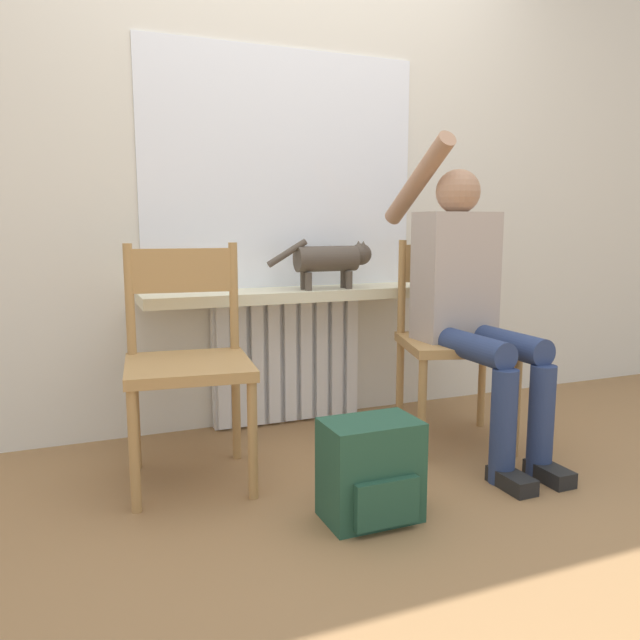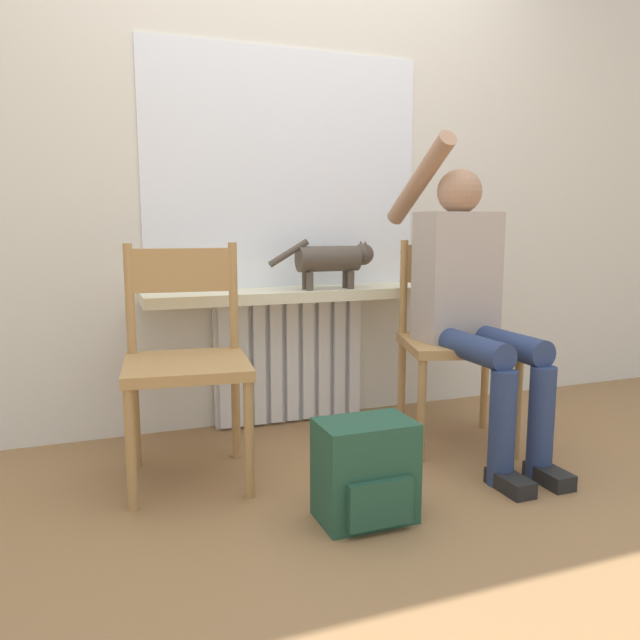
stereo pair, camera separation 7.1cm
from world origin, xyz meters
name	(u,v)px [view 1 (the left image)]	position (x,y,z in m)	size (l,w,h in m)	color
ground_plane	(403,520)	(0.00, 0.00, 0.00)	(12.00, 12.00, 0.00)	olive
wall_with_window	(281,146)	(0.00, 1.23, 1.35)	(7.00, 0.06, 2.70)	silver
radiator	(288,360)	(0.00, 1.15, 0.31)	(0.75, 0.08, 0.62)	white
windowsill	(294,294)	(0.00, 1.06, 0.65)	(1.42, 0.29, 0.05)	beige
window_glass	(283,170)	(0.00, 1.20, 1.23)	(1.36, 0.01, 1.12)	white
chair_left	(187,358)	(-0.59, 0.62, 0.48)	(0.50, 0.50, 0.91)	#B2844C
chair_right	(453,337)	(0.60, 0.62, 0.48)	(0.57, 0.57, 0.91)	#B2844C
person	(469,295)	(0.59, 0.50, 0.68)	(0.36, 1.02, 1.36)	navy
cat	(332,259)	(0.18, 1.00, 0.82)	(0.52, 0.12, 0.24)	#4C4238
backpack	(371,471)	(-0.10, 0.05, 0.17)	(0.32, 0.24, 0.34)	#234C38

